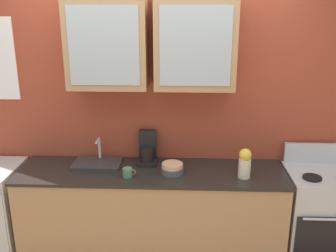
{
  "coord_description": "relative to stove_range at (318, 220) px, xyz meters",
  "views": [
    {
      "loc": [
        0.27,
        -3.01,
        2.28
      ],
      "look_at": [
        0.14,
        0.0,
        1.32
      ],
      "focal_mm": 41.05,
      "sensor_mm": 36.0,
      "label": 1
    }
  ],
  "objects": [
    {
      "name": "stove_range",
      "position": [
        0.0,
        0.0,
        0.0
      ],
      "size": [
        0.6,
        0.58,
        1.09
      ],
      "color": "silver",
      "rests_on": "ground_plane"
    },
    {
      "name": "back_wall_unit",
      "position": [
        -1.47,
        0.3,
        0.97
      ],
      "size": [
        3.75,
        0.41,
        2.54
      ],
      "color": "#993D28",
      "rests_on": "ground_plane"
    },
    {
      "name": "cup_near_sink",
      "position": [
        -1.65,
        -0.13,
        0.49
      ],
      "size": [
        0.11,
        0.08,
        0.08
      ],
      "color": "#4C7F59",
      "rests_on": "counter"
    },
    {
      "name": "vase",
      "position": [
        -0.69,
        -0.09,
        0.57
      ],
      "size": [
        0.1,
        0.1,
        0.25
      ],
      "color": "beige",
      "rests_on": "counter"
    },
    {
      "name": "bowl_stack",
      "position": [
        -1.28,
        -0.04,
        0.49
      ],
      "size": [
        0.19,
        0.19,
        0.09
      ],
      "color": "#4C4C54",
      "rests_on": "counter"
    },
    {
      "name": "coffee_maker",
      "position": [
        -1.51,
        0.19,
        0.56
      ],
      "size": [
        0.17,
        0.2,
        0.29
      ],
      "color": "black",
      "rests_on": "counter"
    },
    {
      "name": "sink_faucet",
      "position": [
        -1.95,
        0.1,
        0.47
      ],
      "size": [
        0.42,
        0.28,
        0.22
      ],
      "color": "#2D2D30",
      "rests_on": "counter"
    },
    {
      "name": "counter",
      "position": [
        -1.47,
        0.0,
        -0.01
      ],
      "size": [
        2.29,
        0.6,
        0.91
      ],
      "color": "#A87F56",
      "rests_on": "ground_plane"
    }
  ]
}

